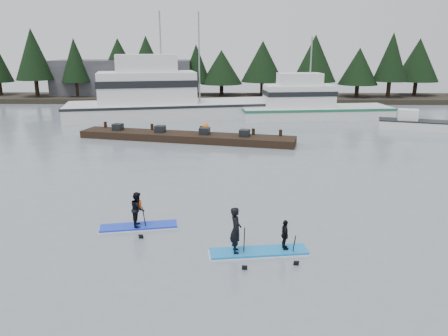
{
  "coord_description": "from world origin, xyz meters",
  "views": [
    {
      "loc": [
        0.4,
        -14.53,
        6.9
      ],
      "look_at": [
        0.0,
        6.0,
        1.1
      ],
      "focal_mm": 35.0,
      "sensor_mm": 36.0,
      "label": 1
    }
  ],
  "objects_px": {
    "fishing_boat_large": "(167,109)",
    "paddleboard_solo": "(138,215)",
    "fishing_boat_medium": "(311,112)",
    "floating_dock": "(185,137)",
    "paddleboard_duo": "(255,239)"
  },
  "relations": [
    {
      "from": "fishing_boat_medium",
      "to": "paddleboard_duo",
      "type": "relative_size",
      "value": 4.32
    },
    {
      "from": "floating_dock",
      "to": "paddleboard_solo",
      "type": "bearing_deg",
      "value": -77.59
    },
    {
      "from": "fishing_boat_large",
      "to": "paddleboard_solo",
      "type": "bearing_deg",
      "value": -96.45
    },
    {
      "from": "floating_dock",
      "to": "paddleboard_solo",
      "type": "xyz_separation_m",
      "value": [
        -0.13,
        -16.21,
        0.28
      ]
    },
    {
      "from": "fishing_boat_large",
      "to": "fishing_boat_medium",
      "type": "xyz_separation_m",
      "value": [
        14.15,
        -0.17,
        -0.26
      ]
    },
    {
      "from": "fishing_boat_medium",
      "to": "floating_dock",
      "type": "bearing_deg",
      "value": -143.92
    },
    {
      "from": "fishing_boat_medium",
      "to": "fishing_boat_large",
      "type": "bearing_deg",
      "value": 171.79
    },
    {
      "from": "floating_dock",
      "to": "paddleboard_duo",
      "type": "height_order",
      "value": "paddleboard_duo"
    },
    {
      "from": "paddleboard_solo",
      "to": "paddleboard_duo",
      "type": "relative_size",
      "value": 0.89
    },
    {
      "from": "fishing_boat_medium",
      "to": "floating_dock",
      "type": "xyz_separation_m",
      "value": [
        -11.2,
        -10.66,
        -0.34
      ]
    },
    {
      "from": "fishing_boat_large",
      "to": "paddleboard_duo",
      "type": "distance_m",
      "value": 30.04
    },
    {
      "from": "fishing_boat_large",
      "to": "paddleboard_duo",
      "type": "xyz_separation_m",
      "value": [
        7.24,
        -29.15,
        -0.33
      ]
    },
    {
      "from": "paddleboard_duo",
      "to": "fishing_boat_large",
      "type": "bearing_deg",
      "value": 96.07
    },
    {
      "from": "fishing_boat_large",
      "to": "paddleboard_solo",
      "type": "height_order",
      "value": "fishing_boat_large"
    },
    {
      "from": "fishing_boat_medium",
      "to": "floating_dock",
      "type": "distance_m",
      "value": 15.46
    }
  ]
}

